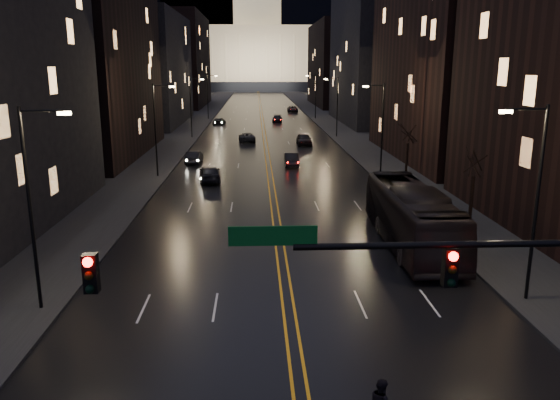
{
  "coord_description": "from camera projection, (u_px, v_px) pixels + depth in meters",
  "views": [
    {
      "loc": [
        -1.4,
        -12.83,
        10.56
      ],
      "look_at": [
        -0.24,
        13.04,
        4.2
      ],
      "focal_mm": 35.0,
      "sensor_mm": 36.0,
      "label": 1
    }
  ],
  "objects": [
    {
      "name": "road",
      "position": [
        261.0,
        108.0,
        141.15
      ],
      "size": [
        20.0,
        320.0,
        0.02
      ],
      "primitive_type": "cube",
      "color": "black",
      "rests_on": "ground"
    },
    {
      "name": "sidewalk_left",
      "position": [
        206.0,
        108.0,
        140.52
      ],
      "size": [
        8.0,
        320.0,
        0.16
      ],
      "primitive_type": "cube",
      "color": "black",
      "rests_on": "ground"
    },
    {
      "name": "sidewalk_right",
      "position": [
        314.0,
        108.0,
        141.74
      ],
      "size": [
        8.0,
        320.0,
        0.16
      ],
      "primitive_type": "cube",
      "color": "black",
      "rests_on": "ground"
    },
    {
      "name": "center_line",
      "position": [
        261.0,
        108.0,
        141.14
      ],
      "size": [
        0.62,
        320.0,
        0.01
      ],
      "primitive_type": "cube",
      "color": "orange",
      "rests_on": "road"
    },
    {
      "name": "building_left_mid",
      "position": [
        85.0,
        36.0,
        63.16
      ],
      "size": [
        12.0,
        30.0,
        28.0
      ],
      "primitive_type": "cube",
      "color": "black",
      "rests_on": "ground"
    },
    {
      "name": "building_left_far",
      "position": [
        149.0,
        69.0,
        100.98
      ],
      "size": [
        12.0,
        34.0,
        20.0
      ],
      "primitive_type": "cube",
      "color": "black",
      "rests_on": "ground"
    },
    {
      "name": "building_left_dist",
      "position": [
        182.0,
        61.0,
        147.07
      ],
      "size": [
        12.0,
        40.0,
        24.0
      ],
      "primitive_type": "cube",
      "color": "black",
      "rests_on": "ground"
    },
    {
      "name": "building_right_mid",
      "position": [
        374.0,
        53.0,
        102.11
      ],
      "size": [
        12.0,
        34.0,
        26.0
      ],
      "primitive_type": "cube",
      "color": "black",
      "rests_on": "ground"
    },
    {
      "name": "building_right_dist",
      "position": [
        337.0,
        65.0,
        149.15
      ],
      "size": [
        12.0,
        40.0,
        22.0
      ],
      "primitive_type": "cube",
      "color": "black",
      "rests_on": "ground"
    },
    {
      "name": "capitol",
      "position": [
        258.0,
        52.0,
        253.49
      ],
      "size": [
        90.0,
        50.0,
        58.5
      ],
      "color": "black",
      "rests_on": "ground"
    },
    {
      "name": "traffic_signal",
      "position": [
        540.0,
        284.0,
        14.06
      ],
      "size": [
        17.29,
        0.45,
        7.0
      ],
      "color": "black",
      "rests_on": "ground"
    },
    {
      "name": "streetlamp_right_near",
      "position": [
        534.0,
        194.0,
        23.99
      ],
      "size": [
        2.13,
        0.25,
        9.0
      ],
      "color": "black",
      "rests_on": "ground"
    },
    {
      "name": "streetlamp_left_near",
      "position": [
        34.0,
        200.0,
        23.04
      ],
      "size": [
        2.13,
        0.25,
        9.0
      ],
      "color": "black",
      "rests_on": "ground"
    },
    {
      "name": "streetlamp_right_mid",
      "position": [
        381.0,
        124.0,
        53.09
      ],
      "size": [
        2.13,
        0.25,
        9.0
      ],
      "color": "black",
      "rests_on": "ground"
    },
    {
      "name": "streetlamp_left_mid",
      "position": [
        157.0,
        125.0,
        52.15
      ],
      "size": [
        2.13,
        0.25,
        9.0
      ],
      "color": "black",
      "rests_on": "ground"
    },
    {
      "name": "streetlamp_right_far",
      "position": [
        336.0,
        104.0,
        82.2
      ],
      "size": [
        2.13,
        0.25,
        9.0
      ],
      "color": "black",
      "rests_on": "ground"
    },
    {
      "name": "streetlamp_left_far",
      "position": [
        192.0,
        104.0,
        81.25
      ],
      "size": [
        2.13,
        0.25,
        9.0
      ],
      "color": "black",
      "rests_on": "ground"
    },
    {
      "name": "streetlamp_right_dist",
      "position": [
        315.0,
        94.0,
        111.31
      ],
      "size": [
        2.13,
        0.25,
        9.0
      ],
      "color": "black",
      "rests_on": "ground"
    },
    {
      "name": "streetlamp_left_dist",
      "position": [
        208.0,
        94.0,
        110.36
      ],
      "size": [
        2.13,
        0.25,
        9.0
      ],
      "color": "black",
      "rests_on": "ground"
    },
    {
      "name": "tree_right_mid",
      "position": [
        475.0,
        161.0,
        35.86
      ],
      "size": [
        2.4,
        2.4,
        6.65
      ],
      "color": "black",
      "rests_on": "ground"
    },
    {
      "name": "tree_right_far",
      "position": [
        408.0,
        132.0,
        51.38
      ],
      "size": [
        2.4,
        2.4,
        6.65
      ],
      "color": "black",
      "rests_on": "ground"
    },
    {
      "name": "bus",
      "position": [
        411.0,
        217.0,
        32.6
      ],
      "size": [
        3.26,
        13.09,
        3.63
      ],
      "primitive_type": "imported",
      "rotation": [
        0.0,
        0.0,
        -0.02
      ],
      "color": "black",
      "rests_on": "ground"
    },
    {
      "name": "oncoming_car_a",
      "position": [
        210.0,
        173.0,
        51.32
      ],
      "size": [
        2.45,
        4.94,
        1.62
      ],
      "primitive_type": "imported",
      "rotation": [
        0.0,
        0.0,
        3.26
      ],
      "color": "black",
      "rests_on": "ground"
    },
    {
      "name": "oncoming_car_b",
      "position": [
        194.0,
        157.0,
        60.78
      ],
      "size": [
        1.67,
        4.38,
        1.43
      ],
      "primitive_type": "imported",
      "rotation": [
        0.0,
        0.0,
        3.1
      ],
      "color": "black",
      "rests_on": "ground"
    },
    {
      "name": "oncoming_car_c",
      "position": [
        247.0,
        137.0,
        78.3
      ],
      "size": [
        2.55,
        4.94,
        1.33
      ],
      "primitive_type": "imported",
      "rotation": [
        0.0,
        0.0,
        3.21
      ],
      "color": "black",
      "rests_on": "ground"
    },
    {
      "name": "oncoming_car_d",
      "position": [
        219.0,
        121.0,
        100.68
      ],
      "size": [
        2.4,
        4.83,
        1.35
      ],
      "primitive_type": "imported",
      "rotation": [
        0.0,
        0.0,
        3.03
      ],
      "color": "black",
      "rests_on": "ground"
    },
    {
      "name": "receding_car_a",
      "position": [
        292.0,
        160.0,
        59.33
      ],
      "size": [
        1.52,
        4.24,
        1.39
      ],
      "primitive_type": "imported",
      "rotation": [
        0.0,
        0.0,
        -0.01
      ],
      "color": "black",
      "rests_on": "ground"
    },
    {
      "name": "receding_car_b",
      "position": [
        304.0,
        139.0,
        74.92
      ],
      "size": [
        1.95,
        4.8,
        1.63
      ],
      "primitive_type": "imported",
      "rotation": [
        0.0,
        0.0,
        0.01
      ],
      "color": "black",
      "rests_on": "ground"
    },
    {
      "name": "receding_car_c",
      "position": [
        277.0,
        119.0,
        105.55
      ],
      "size": [
        2.17,
        4.7,
        1.33
      ],
      "primitive_type": "imported",
      "rotation": [
        0.0,
        0.0,
        -0.07
      ],
      "color": "black",
      "rests_on": "ground"
    },
    {
      "name": "receding_car_d",
      "position": [
        293.0,
        109.0,
        129.36
      ],
      "size": [
        2.54,
        5.27,
        1.45
      ],
      "primitive_type": "imported",
      "rotation": [
        0.0,
        0.0,
        -0.03
      ],
      "color": "black",
      "rests_on": "ground"
    }
  ]
}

